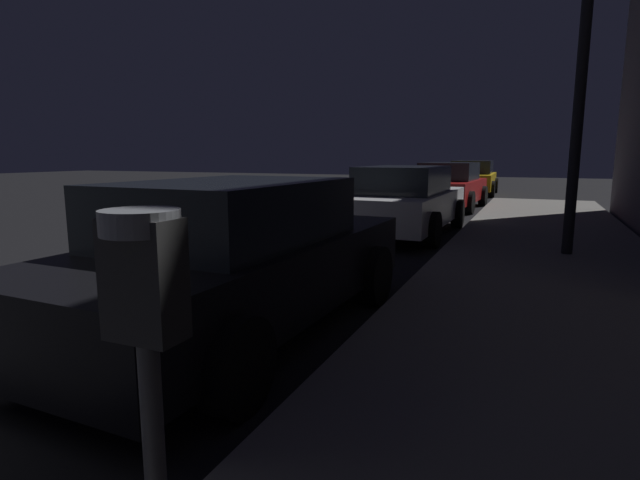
% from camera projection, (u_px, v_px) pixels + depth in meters
% --- Properties ---
extents(parking_meter, '(0.19, 0.19, 1.38)m').
position_uv_depth(parking_meter, '(148.00, 344.00, 1.24)').
color(parking_meter, '#59595B').
rests_on(parking_meter, sidewalk).
extents(car_black, '(2.06, 4.39, 1.43)m').
position_uv_depth(car_black, '(239.00, 258.00, 4.66)').
color(car_black, black).
rests_on(car_black, ground).
extents(car_white, '(2.02, 4.51, 1.43)m').
position_uv_depth(car_white, '(405.00, 201.00, 10.51)').
color(car_white, silver).
rests_on(car_white, ground).
extents(car_red, '(2.12, 4.23, 1.43)m').
position_uv_depth(car_red, '(448.00, 186.00, 15.64)').
color(car_red, maroon).
rests_on(car_red, ground).
extents(car_yellow_cab, '(2.08, 4.43, 1.43)m').
position_uv_depth(car_yellow_cab, '(472.00, 178.00, 21.29)').
color(car_yellow_cab, gold).
rests_on(car_yellow_cab, ground).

